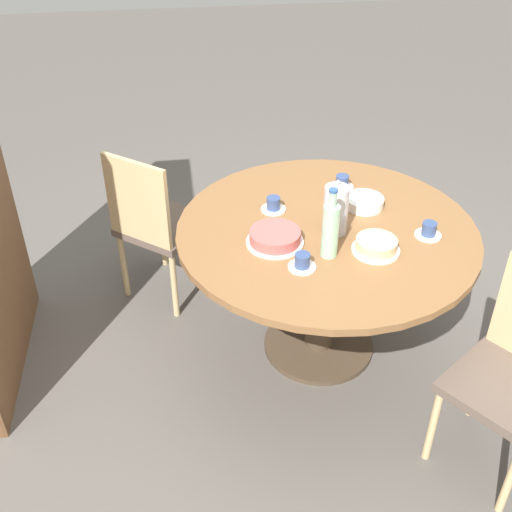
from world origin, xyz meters
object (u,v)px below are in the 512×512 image
at_px(coffee_pot, 336,208).
at_px(cake_main, 275,238).
at_px(cup_b, 342,183).
at_px(cup_c, 302,262).
at_px(cake_second, 376,246).
at_px(chair_a, 157,223).
at_px(cup_a, 273,205).
at_px(cup_d, 429,231).
at_px(water_bottle, 330,229).

distance_m(coffee_pot, cake_main, 0.31).
bearing_deg(cup_b, cup_c, 152.69).
xyz_separation_m(coffee_pot, cake_second, (-0.18, -0.15, -0.10)).
bearing_deg(cake_second, chair_a, 51.64).
height_order(chair_a, cake_second, chair_a).
relative_size(cup_a, cup_d, 1.00).
distance_m(coffee_pot, cup_d, 0.44).
xyz_separation_m(chair_a, cup_d, (-0.69, -1.26, 0.28)).
bearing_deg(cake_second, water_bottle, 89.73).
relative_size(chair_a, water_bottle, 2.82).
relative_size(cup_b, cup_c, 1.00).
height_order(coffee_pot, cup_b, coffee_pot).
bearing_deg(cake_main, cup_a, -7.70).
bearing_deg(cake_main, coffee_pot, -78.46).
height_order(water_bottle, cake_main, water_bottle).
xyz_separation_m(cake_second, cup_d, (0.09, -0.27, -0.00)).
bearing_deg(cup_c, water_bottle, -59.88).
xyz_separation_m(coffee_pot, cup_c, (-0.26, 0.20, -0.10)).
distance_m(water_bottle, cup_c, 0.19).
bearing_deg(water_bottle, cup_d, -80.04).
bearing_deg(cup_d, cup_c, 104.72).
bearing_deg(cup_a, cup_d, -115.71).
xyz_separation_m(cake_main, cup_b, (0.46, -0.42, -0.00)).
relative_size(cup_a, cup_c, 1.00).
bearing_deg(cup_b, chair_a, 78.51).
relative_size(chair_a, cake_second, 4.36).
relative_size(cake_main, cup_d, 2.15).
height_order(chair_a, cup_a, chair_a).
xyz_separation_m(water_bottle, cup_b, (0.58, -0.20, -0.11)).
bearing_deg(cake_main, cup_b, -42.88).
relative_size(chair_a, cup_b, 7.64).
xyz_separation_m(cake_second, cup_b, (0.58, 0.01, -0.00)).
distance_m(cake_main, cup_c, 0.22).
distance_m(cup_b, cup_c, 0.74).
distance_m(water_bottle, cup_d, 0.51).
xyz_separation_m(cup_a, cup_b, (0.17, -0.39, 0.00)).
bearing_deg(cup_d, chair_a, 61.21).
xyz_separation_m(coffee_pot, water_bottle, (-0.18, 0.07, 0.01)).
bearing_deg(cup_a, cup_c, -174.47).
bearing_deg(cup_d, coffee_pot, 77.40).
bearing_deg(cup_c, cup_a, 5.53).
distance_m(cake_main, cup_a, 0.29).
height_order(chair_a, cup_c, chair_a).
relative_size(water_bottle, cake_main, 1.26).
height_order(coffee_pot, water_bottle, water_bottle).
distance_m(chair_a, cake_main, 0.90).
bearing_deg(chair_a, water_bottle, 173.41).
height_order(cake_second, cup_d, cup_d).
relative_size(coffee_pot, cup_c, 2.22).
distance_m(cake_second, cup_a, 0.57).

